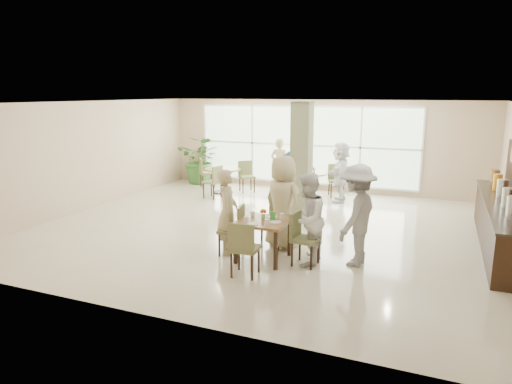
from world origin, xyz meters
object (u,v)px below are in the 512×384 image
at_px(teen_right, 307,219).
at_px(round_table_left, 223,174).
at_px(potted_plant, 201,160).
at_px(teen_left, 228,212).
at_px(teen_far, 283,202).
at_px(teen_standing, 357,215).
at_px(adult_standing, 280,165).
at_px(adult_a, 295,171).
at_px(main_table, 263,225).
at_px(buffet_counter, 501,221).
at_px(adult_b, 340,172).
at_px(round_table_right, 308,178).

bearing_deg(teen_right, round_table_left, -141.96).
relative_size(round_table_left, potted_plant, 0.69).
relative_size(teen_left, teen_far, 0.88).
bearing_deg(teen_left, teen_standing, -99.54).
bearing_deg(adult_standing, teen_right, 117.35).
relative_size(teen_far, teen_standing, 1.01).
relative_size(round_table_left, adult_a, 0.59).
bearing_deg(teen_left, main_table, -114.63).
bearing_deg(adult_standing, teen_far, 113.49).
bearing_deg(buffet_counter, teen_right, -145.26).
height_order(potted_plant, adult_b, adult_b).
bearing_deg(potted_plant, round_table_left, -38.30).
xyz_separation_m(buffet_counter, adult_standing, (-5.78, 3.34, 0.28)).
relative_size(main_table, teen_right, 0.55).
xyz_separation_m(buffet_counter, teen_far, (-3.97, -1.61, 0.36)).
height_order(teen_left, teen_standing, teen_standing).
bearing_deg(main_table, round_table_right, 97.09).
xyz_separation_m(round_table_left, teen_left, (2.48, -4.80, 0.23)).
relative_size(main_table, round_table_right, 0.80).
bearing_deg(buffet_counter, main_table, -149.65).
xyz_separation_m(teen_far, adult_a, (-0.86, 3.52, 0.01)).
xyz_separation_m(buffet_counter, potted_plant, (-8.68, 3.57, 0.25)).
distance_m(main_table, adult_b, 5.12).
bearing_deg(teen_far, round_table_left, -27.70).
height_order(buffet_counter, adult_b, buffet_counter).
distance_m(teen_far, adult_standing, 5.27).
height_order(teen_right, adult_b, adult_b).
bearing_deg(adult_a, adult_standing, 113.51).
distance_m(main_table, teen_standing, 1.67).
xyz_separation_m(round_table_left, adult_standing, (1.54, 0.83, 0.25)).
distance_m(round_table_right, teen_right, 5.31).
relative_size(teen_left, teen_right, 0.98).
xyz_separation_m(teen_far, adult_standing, (-1.81, 4.95, -0.09)).
bearing_deg(adult_a, teen_right, -79.86).
height_order(round_table_right, teen_right, teen_right).
height_order(round_table_left, teen_standing, teen_standing).
height_order(main_table, teen_left, teen_left).
bearing_deg(teen_standing, adult_a, -138.04).
distance_m(main_table, teen_far, 0.83).
height_order(teen_far, adult_b, teen_far).
xyz_separation_m(teen_far, adult_b, (0.21, 4.32, -0.08)).
distance_m(buffet_counter, teen_far, 4.30).
height_order(round_table_left, round_table_right, same).
height_order(teen_left, teen_right, teen_right).
bearing_deg(round_table_left, teen_right, -49.86).
relative_size(round_table_right, potted_plant, 0.71).
height_order(round_table_right, teen_far, teen_far).
relative_size(teen_right, adult_a, 0.89).
relative_size(adult_a, adult_standing, 1.12).
relative_size(potted_plant, teen_left, 0.99).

